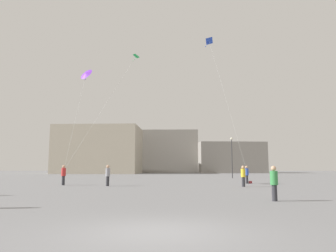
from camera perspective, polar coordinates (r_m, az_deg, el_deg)
The scene contains 14 objects.
ground_plane at distance 8.15m, azimuth -2.07°, elevation -18.22°, with size 300.00×300.00×0.00m, color slate.
person_in_blue at distance 32.78m, azimuth 13.69°, elevation -8.18°, with size 0.37×0.37×1.71m.
person_in_yellow at distance 27.22m, azimuth 13.11°, elevation -8.43°, with size 0.37×0.37×1.70m.
person_in_grey at distance 28.00m, azimuth -10.56°, elevation -8.39°, with size 0.38×0.38×1.76m.
person_in_green at distance 16.06m, azimuth 18.18°, elevation -9.29°, with size 0.35×0.35×1.62m.
person_in_red at distance 30.27m, azimuth -17.92°, elevation -8.07°, with size 0.38×0.38×1.76m.
kite_violet_diamond at distance 31.50m, azimuth -14.27°, elevation 8.84°, with size 2.31×1.37×9.50m.
kite_emerald_delta at distance 42.32m, azimuth -6.14°, elevation 11.33°, with size 5.38×12.29×14.95m.
kite_cobalt_delta at distance 34.24m, azimuth 7.41°, elevation 13.92°, with size 4.02×1.18×13.36m.
building_left_hall at distance 87.45m, azimuth -11.98°, elevation -4.20°, with size 21.43×15.26×12.16m.
building_centre_hall at distance 102.37m, azimuth 0.09°, elevation -4.64°, with size 17.98×15.14×12.69m.
building_right_hall at distance 98.32m, azimuth 10.64°, elevation -5.56°, with size 19.82×15.43×8.74m.
lamppost_west at distance 48.55m, azimuth 11.18°, elevation -4.41°, with size 0.36×0.36×5.96m.
handbag_beside_flyer at distance 32.99m, azimuth 14.29°, elevation -9.58°, with size 0.32×0.14×0.24m, color maroon.
Camera 1 is at (0.40, -8.00, 1.54)m, focal length 34.61 mm.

